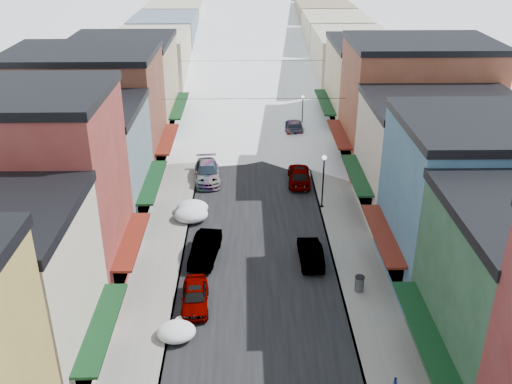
{
  "coord_description": "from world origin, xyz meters",
  "views": [
    {
      "loc": [
        -0.67,
        -9.15,
        20.59
      ],
      "look_at": [
        0.0,
        29.25,
        2.16
      ],
      "focal_mm": 40.0,
      "sensor_mm": 36.0,
      "label": 1
    }
  ],
  "objects_px": {
    "car_green_sedan": "(311,253)",
    "streetlamp_near": "(323,175)",
    "trash_can": "(359,284)",
    "car_silver_sedan": "(195,296)",
    "car_dark_hatch": "(205,249)"
  },
  "relations": [
    {
      "from": "car_green_sedan",
      "to": "streetlamp_near",
      "type": "bearing_deg",
      "value": -103.43
    },
    {
      "from": "car_green_sedan",
      "to": "trash_can",
      "type": "height_order",
      "value": "car_green_sedan"
    },
    {
      "from": "car_silver_sedan",
      "to": "streetlamp_near",
      "type": "xyz_separation_m",
      "value": [
        8.97,
        12.39,
        2.23
      ]
    },
    {
      "from": "car_dark_hatch",
      "to": "trash_can",
      "type": "distance_m",
      "value": 10.44
    },
    {
      "from": "trash_can",
      "to": "car_silver_sedan",
      "type": "bearing_deg",
      "value": -173.42
    },
    {
      "from": "car_silver_sedan",
      "to": "car_green_sedan",
      "type": "distance_m",
      "value": 8.64
    },
    {
      "from": "car_dark_hatch",
      "to": "car_green_sedan",
      "type": "distance_m",
      "value": 7.02
    },
    {
      "from": "car_green_sedan",
      "to": "trash_can",
      "type": "distance_m",
      "value": 4.39
    },
    {
      "from": "car_dark_hatch",
      "to": "car_green_sedan",
      "type": "xyz_separation_m",
      "value": [
        7.0,
        -0.58,
        -0.06
      ]
    },
    {
      "from": "car_dark_hatch",
      "to": "trash_can",
      "type": "bearing_deg",
      "value": -15.69
    },
    {
      "from": "car_silver_sedan",
      "to": "car_dark_hatch",
      "type": "distance_m",
      "value": 5.27
    },
    {
      "from": "car_silver_sedan",
      "to": "car_green_sedan",
      "type": "bearing_deg",
      "value": 29.75
    },
    {
      "from": "car_silver_sedan",
      "to": "trash_can",
      "type": "xyz_separation_m",
      "value": [
        9.86,
        1.14,
        0.0
      ]
    },
    {
      "from": "car_silver_sedan",
      "to": "streetlamp_near",
      "type": "relative_size",
      "value": 0.9
    },
    {
      "from": "trash_can",
      "to": "streetlamp_near",
      "type": "distance_m",
      "value": 11.5
    }
  ]
}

